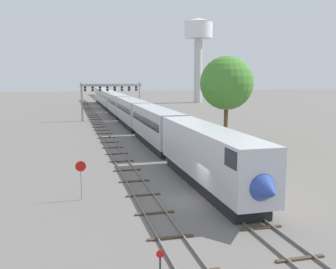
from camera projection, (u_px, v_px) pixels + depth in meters
The scene contains 8 objects.
ground_plane at pixel (196, 200), 28.19m from camera, with size 400.00×400.00×0.00m, color slate.
track_main at pixel (118, 116), 86.11m from camera, with size 2.60×200.00×0.16m.
track_near at pixel (101, 128), 65.61m from camera, with size 2.60×160.00×0.16m.
passenger_train at pixel (123, 107), 77.48m from camera, with size 3.04×115.54×4.80m.
signal_gantry at pixel (111, 92), 77.26m from camera, with size 12.10×0.49×7.59m.
water_tower at pixel (198, 37), 125.88m from camera, with size 9.17×9.17×27.08m.
stop_sign at pixel (81, 175), 27.98m from camera, with size 0.76×0.08×2.88m.
trackside_tree_left at pixel (227, 83), 52.84m from camera, with size 7.25×7.25×11.50m.
Camera 1 is at (-8.75, -25.79, 8.94)m, focal length 41.77 mm.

